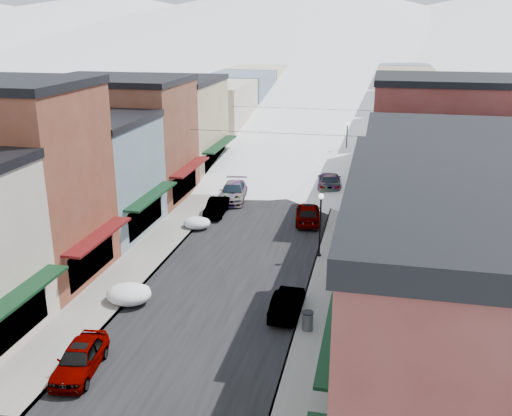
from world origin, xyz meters
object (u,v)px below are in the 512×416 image
at_px(car_dark_hatch, 217,207).
at_px(car_silver_sedan, 80,358).
at_px(trash_can, 308,321).
at_px(streetlamp_near, 320,217).
at_px(car_green_sedan, 287,303).

bearing_deg(car_dark_hatch, car_silver_sedan, -92.55).
bearing_deg(trash_can, car_dark_hatch, 119.89).
bearing_deg(car_silver_sedan, streetlamp_near, 51.77).
distance_m(car_dark_hatch, car_green_sedan, 17.84).
distance_m(car_dark_hatch, streetlamp_near, 12.22).
distance_m(car_silver_sedan, streetlamp_near, 18.63).
relative_size(car_silver_sedan, streetlamp_near, 0.95).
bearing_deg(trash_can, car_green_sedan, 128.53).
height_order(trash_can, streetlamp_near, streetlamp_near).
relative_size(car_dark_hatch, trash_can, 3.98).
height_order(car_green_sedan, trash_can, car_green_sedan).
distance_m(car_silver_sedan, car_dark_hatch, 23.22).
height_order(car_silver_sedan, car_green_sedan, car_silver_sedan).
bearing_deg(streetlamp_near, trash_can, -87.18).
xyz_separation_m(car_silver_sedan, car_dark_hatch, (-0.05, 23.22, -0.04)).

